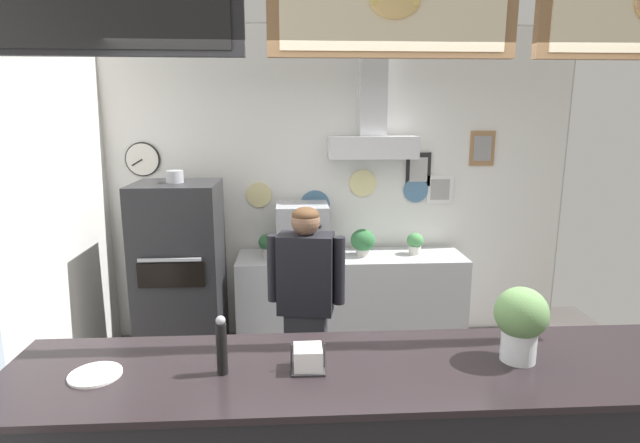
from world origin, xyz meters
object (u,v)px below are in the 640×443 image
Objects in this scene: potted_basil at (268,244)px; basil_vase at (521,322)px; pizza_oven at (181,277)px; potted_thyme at (415,243)px; espresso_machine at (302,231)px; condiment_plate at (95,375)px; shop_worker at (306,313)px; napkin_holder at (308,359)px; pepper_grinder at (222,345)px; potted_rosemary at (363,241)px.

potted_basil is 0.62× the size of basil_vase.
potted_thyme is (2.09, 0.31, 0.20)m from pizza_oven.
condiment_plate is (-0.94, -2.43, -0.04)m from espresso_machine.
shop_worker is 7.53× the size of potted_basil.
potted_thyme is at bearing 2.37° from espresso_machine.
pepper_grinder reaches higher than napkin_holder.
potted_thyme is 0.92× the size of condiment_plate.
shop_worker is at bearing -129.79° from potted_thyme.
basil_vase reaches higher than potted_rosemary.
napkin_holder is at bearing -103.58° from potted_rosemary.
espresso_machine is 2.57m from basil_vase.
pizza_oven is 8.18× the size of potted_basil.
pizza_oven is 1.41m from shop_worker.
pepper_grinder is 1.21× the size of condiment_plate.
shop_worker reaches higher than espresso_machine.
pizza_oven is 2.13m from potted_thyme.
shop_worker is at bearing 72.07° from pepper_grinder.
condiment_plate is (-1.85, -0.03, -0.18)m from basil_vase.
espresso_machine reaches higher than pepper_grinder.
potted_basil is at bearing 75.88° from condiment_plate.
pizza_oven is 2.41m from napkin_holder.
napkin_holder is (-0.59, -2.45, 0.10)m from potted_rosemary.
pepper_grinder reaches higher than potted_thyme.
potted_thyme is 0.76× the size of pepper_grinder.
potted_basil is (-0.87, 0.01, -0.01)m from potted_rosemary.
condiment_plate is (-0.90, -0.00, -0.04)m from napkin_holder.
condiment_plate is at bearing -178.96° from basil_vase.
pizza_oven reaches higher than potted_thyme.
pizza_oven is 5.07× the size of basil_vase.
pepper_grinder is at bearing -91.93° from potted_basil.
condiment_plate is at bearing -179.70° from napkin_holder.
condiment_plate is (-1.49, -2.45, 0.06)m from potted_rosemary.
potted_rosemary is at bearing 10.16° from pizza_oven.
napkin_holder is at bearing 99.00° from shop_worker.
napkin_holder is at bearing 2.29° from pepper_grinder.
pizza_oven is 6.59× the size of pepper_grinder.
pizza_oven reaches higher than potted_rosemary.
potted_rosemary is at bearing -177.52° from potted_thyme.
potted_rosemary is 0.87m from potted_basil.
condiment_plate is at bearing -111.10° from espresso_machine.
shop_worker is at bearing -42.62° from pizza_oven.
pizza_oven reaches higher than espresso_machine.
espresso_machine is 2.50× the size of condiment_plate.
potted_basil is (-1.36, -0.01, 0.01)m from potted_thyme.
potted_thyme is 0.58× the size of basil_vase.
pizza_oven is 1.13m from espresso_machine.
pizza_oven is 2.93m from basil_vase.
espresso_machine is at bearing -79.94° from shop_worker.
potted_thyme is at bearing 2.48° from potted_rosemary.
basil_vase reaches higher than condiment_plate.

